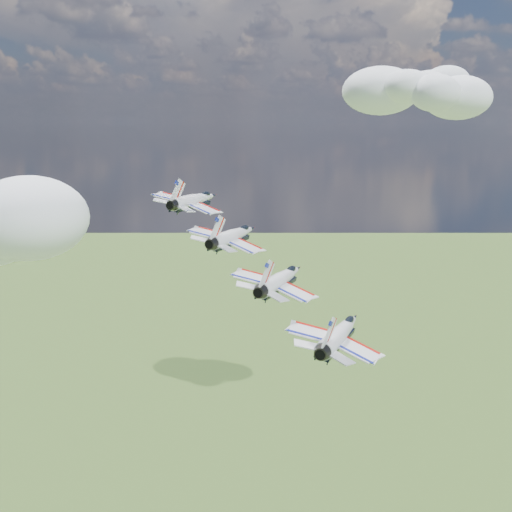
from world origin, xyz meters
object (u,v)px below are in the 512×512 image
(jet_3, at_px, (340,333))
(jet_2, at_px, (281,279))
(jet_0, at_px, (195,200))
(jet_1, at_px, (234,235))

(jet_3, bearing_deg, jet_2, 145.63)
(jet_0, height_order, jet_2, jet_0)
(jet_1, bearing_deg, jet_2, -34.37)
(jet_0, relative_size, jet_2, 1.00)
(jet_3, bearing_deg, jet_0, 145.63)
(jet_2, bearing_deg, jet_3, -34.37)
(jet_2, height_order, jet_3, jet_2)
(jet_0, relative_size, jet_3, 1.00)
(jet_3, bearing_deg, jet_1, 145.63)
(jet_2, distance_m, jet_3, 11.68)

